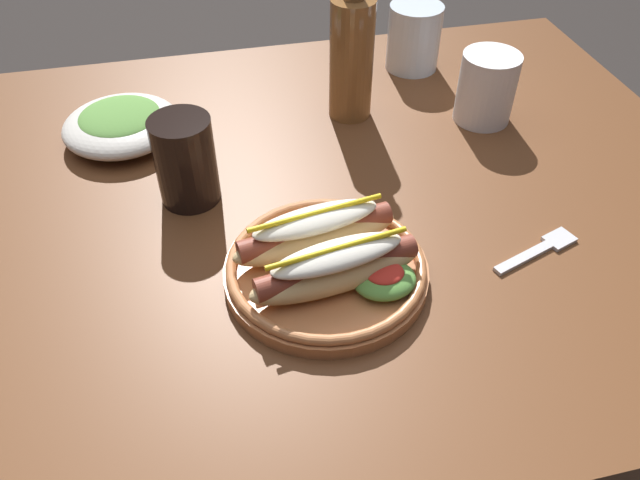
% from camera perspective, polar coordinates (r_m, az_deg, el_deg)
% --- Properties ---
extents(ground_plane, '(8.00, 8.00, 0.00)m').
position_cam_1_polar(ground_plane, '(1.40, -2.08, -20.26)').
color(ground_plane, '#2D2826').
extents(dining_table, '(1.21, 0.87, 0.74)m').
position_cam_1_polar(dining_table, '(0.88, -3.11, -1.36)').
color(dining_table, brown).
rests_on(dining_table, ground_plane).
extents(hot_dog_plate, '(0.23, 0.23, 0.08)m').
position_cam_1_polar(hot_dog_plate, '(0.68, 0.77, -1.93)').
color(hot_dog_plate, '#B77042').
rests_on(hot_dog_plate, dining_table).
extents(fork, '(0.12, 0.06, 0.00)m').
position_cam_1_polar(fork, '(0.78, 19.69, -0.77)').
color(fork, silver).
rests_on(fork, dining_table).
extents(soda_cup, '(0.08, 0.08, 0.12)m').
position_cam_1_polar(soda_cup, '(0.79, -12.31, 7.16)').
color(soda_cup, black).
rests_on(soda_cup, dining_table).
extents(water_cup, '(0.09, 0.09, 0.11)m').
position_cam_1_polar(water_cup, '(1.10, 8.65, 17.99)').
color(water_cup, silver).
rests_on(water_cup, dining_table).
extents(extra_cup, '(0.08, 0.08, 0.10)m').
position_cam_1_polar(extra_cup, '(0.97, 15.10, 13.39)').
color(extra_cup, white).
rests_on(extra_cup, dining_table).
extents(glass_bottle, '(0.06, 0.06, 0.24)m').
position_cam_1_polar(glass_bottle, '(0.93, 2.93, 16.72)').
color(glass_bottle, brown).
rests_on(glass_bottle, dining_table).
extents(side_bowl, '(0.17, 0.17, 0.05)m').
position_cam_1_polar(side_bowl, '(0.95, -17.85, 10.18)').
color(side_bowl, silver).
rests_on(side_bowl, dining_table).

